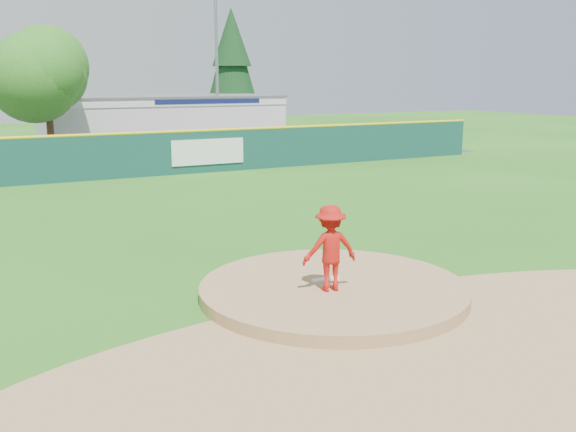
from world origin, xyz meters
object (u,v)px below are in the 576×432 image
pool_building_grp (160,120)px  conifer_tree (232,64)px  pitcher (330,248)px  van (162,145)px  light_pole_right (217,61)px  deciduous_tree (46,76)px

pool_building_grp → conifer_tree: 8.95m
pitcher → van: size_ratio=0.31×
conifer_tree → light_pole_right: bearing=-119.7°
light_pole_right → conifer_tree: bearing=60.3°
pitcher → deciduous_tree: (-1.74, 25.28, 3.44)m
pool_building_grp → deciduous_tree: size_ratio=2.07×
conifer_tree → van: bearing=-128.5°
pool_building_grp → conifer_tree: (7.00, 4.01, 3.88)m
light_pole_right → pool_building_grp: bearing=135.1°
pitcher → conifer_tree: (13.26, 36.28, 4.43)m
deciduous_tree → conifer_tree: 18.63m
pitcher → deciduous_tree: 25.58m
pool_building_grp → deciduous_tree: (-8.00, -6.99, 2.89)m
van → conifer_tree: size_ratio=0.58×
pitcher → conifer_tree: 38.89m
pitcher → light_pole_right: light_pole_right is taller
van → conifer_tree: bearing=-25.8°
pool_building_grp → conifer_tree: conifer_tree is taller
pool_building_grp → deciduous_tree: bearing=-138.8°
pool_building_grp → conifer_tree: size_ratio=1.60×
pitcher → light_pole_right: 31.03m
conifer_tree → light_pole_right: (-4.00, -7.00, 0.00)m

